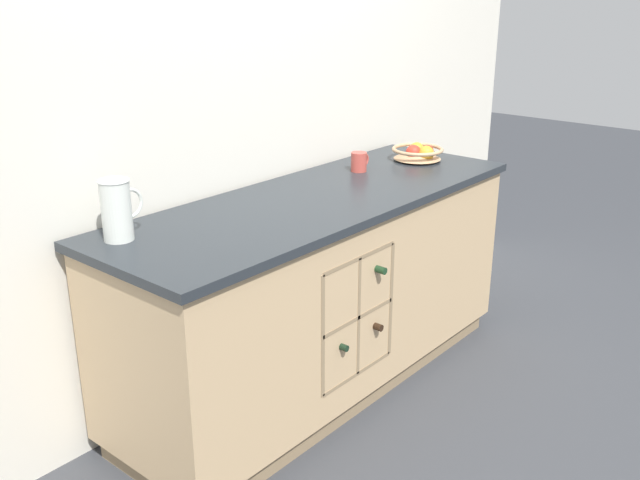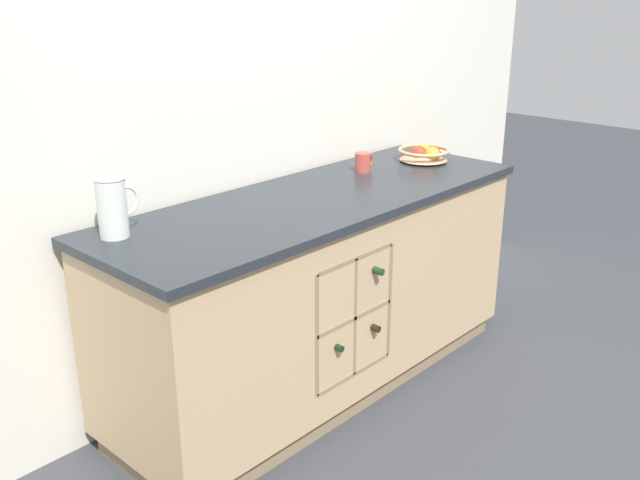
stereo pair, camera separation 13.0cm
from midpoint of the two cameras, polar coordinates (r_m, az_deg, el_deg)
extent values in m
plane|color=#383A3F|center=(3.34, -1.13, -11.29)|extent=(14.00, 14.00, 0.00)
cube|color=silver|center=(3.16, -6.72, 11.49)|extent=(4.40, 0.06, 2.55)
cube|color=#8B7354|center=(3.32, -1.14, -10.62)|extent=(1.93, 0.58, 0.09)
cube|color=tan|center=(3.12, -1.19, -3.84)|extent=(1.99, 0.64, 0.77)
cube|color=#23282D|center=(2.98, -1.25, 3.22)|extent=(2.03, 0.68, 0.03)
cube|color=#8B7354|center=(2.89, 0.25, -5.67)|extent=(0.44, 0.01, 0.51)
cube|color=#8B7354|center=(2.71, -1.95, -7.52)|extent=(0.02, 0.10, 0.51)
cube|color=#8B7354|center=(3.02, 3.72, -4.54)|extent=(0.02, 0.10, 0.51)
cube|color=#8B7354|center=(2.98, 1.02, -10.34)|extent=(0.44, 0.10, 0.02)
cube|color=#8B7354|center=(2.86, 1.05, -5.96)|extent=(0.44, 0.10, 0.02)
cube|color=#8B7354|center=(2.76, 1.08, -1.22)|extent=(0.44, 0.10, 0.02)
cube|color=#8B7354|center=(2.86, 1.05, -5.96)|extent=(0.02, 0.10, 0.51)
cylinder|color=black|center=(2.88, -1.89, -7.63)|extent=(0.07, 0.19, 0.07)
cylinder|color=black|center=(2.80, 0.18, -8.46)|extent=(0.03, 0.08, 0.03)
cylinder|color=black|center=(3.03, 0.87, -6.07)|extent=(0.08, 0.20, 0.08)
cylinder|color=black|center=(2.95, 3.01, -6.85)|extent=(0.03, 0.09, 0.03)
cylinder|color=#19381E|center=(2.93, 0.93, -1.61)|extent=(0.08, 0.21, 0.08)
cylinder|color=#19381E|center=(2.84, 3.22, -2.31)|extent=(0.03, 0.09, 0.03)
cylinder|color=tan|center=(3.60, 6.75, 6.42)|extent=(0.12, 0.12, 0.01)
cone|color=tan|center=(3.60, 6.77, 6.92)|extent=(0.24, 0.24, 0.05)
torus|color=tan|center=(3.59, 6.79, 7.21)|extent=(0.26, 0.26, 0.02)
sphere|color=gold|center=(3.56, 7.46, 6.88)|extent=(0.08, 0.08, 0.08)
sphere|color=red|center=(3.57, 6.45, 6.96)|extent=(0.08, 0.08, 0.08)
sphere|color=red|center=(3.62, 7.55, 7.02)|extent=(0.07, 0.07, 0.07)
sphere|color=gold|center=(3.65, 6.74, 7.21)|extent=(0.07, 0.07, 0.07)
cylinder|color=silver|center=(2.55, -17.39, 2.28)|extent=(0.10, 0.10, 0.22)
torus|color=silver|center=(2.52, -17.63, 4.53)|extent=(0.11, 0.11, 0.01)
torus|color=silver|center=(2.58, -16.40, 2.81)|extent=(0.11, 0.01, 0.11)
cylinder|color=#B7473D|center=(3.36, 2.01, 6.26)|extent=(0.07, 0.07, 0.09)
torus|color=#B7473D|center=(3.39, 2.43, 6.41)|extent=(0.07, 0.01, 0.07)
camera|label=1|loc=(0.06, -91.22, -0.45)|focal=40.00mm
camera|label=2|loc=(0.06, 88.78, 0.45)|focal=40.00mm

